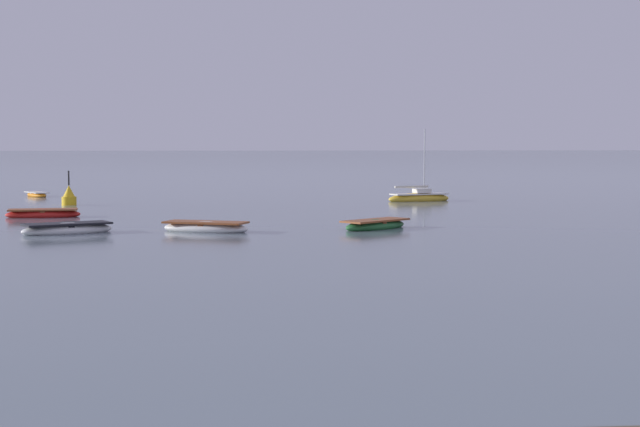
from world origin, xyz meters
The scene contains 7 objects.
rowboat_moored_1 centered at (-41.56, 49.44, 0.13)m, with size 2.29×3.03×0.46m.
rowboat_moored_2 centered at (-21.18, 21.23, 0.16)m, with size 3.65×3.42×0.59m.
rowboat_moored_3 centered at (-34.65, 20.19, 0.17)m, with size 4.14×3.02×0.63m.
sailboat_moored_1 centered at (-15.36, 41.84, 0.21)m, with size 4.63×2.64×4.95m.
rowboat_moored_4 centered at (-28.76, 20.49, 0.17)m, with size 4.15×2.72×0.62m.
rowboat_moored_6 centered at (-37.42, 29.59, 0.16)m, with size 3.94×1.79×0.60m.
channel_buoy centered at (-37.68, 39.43, 0.46)m, with size 0.90×0.90×2.30m.
Camera 1 is at (-27.48, -23.34, 3.94)m, focal length 56.28 mm.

